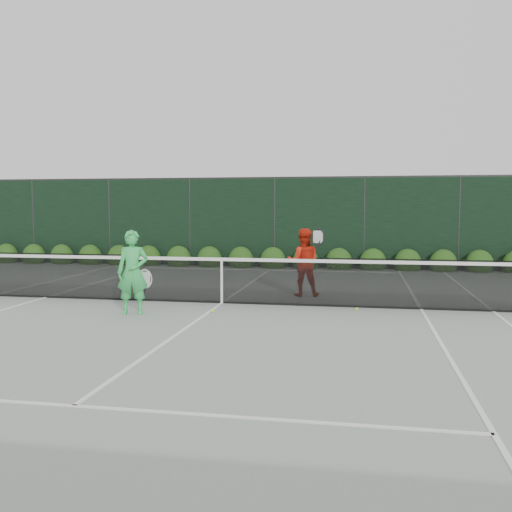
# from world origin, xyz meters

# --- Properties ---
(ground) EXTENTS (80.00, 80.00, 0.00)m
(ground) POSITION_xyz_m (0.00, 0.00, 0.00)
(ground) COLOR gray
(ground) RESTS_ON ground
(tennis_net) EXTENTS (12.90, 0.10, 1.07)m
(tennis_net) POSITION_xyz_m (-0.02, 0.00, 0.53)
(tennis_net) COLOR black
(tennis_net) RESTS_ON ground
(player_woman) EXTENTS (0.68, 0.51, 1.62)m
(player_woman) POSITION_xyz_m (-1.39, -1.47, 0.81)
(player_woman) COLOR #3AC55C
(player_woman) RESTS_ON ground
(player_man) EXTENTS (0.91, 0.68, 1.56)m
(player_man) POSITION_xyz_m (1.60, 1.34, 0.78)
(player_man) COLOR red
(player_man) RESTS_ON ground
(court_lines) EXTENTS (11.03, 23.83, 0.01)m
(court_lines) POSITION_xyz_m (0.00, 0.00, 0.01)
(court_lines) COLOR white
(court_lines) RESTS_ON ground
(windscreen_fence) EXTENTS (32.00, 21.07, 3.06)m
(windscreen_fence) POSITION_xyz_m (0.00, -2.71, 1.51)
(windscreen_fence) COLOR black
(windscreen_fence) RESTS_ON ground
(hedge_row) EXTENTS (31.66, 0.65, 0.94)m
(hedge_row) POSITION_xyz_m (-0.00, 7.15, 0.23)
(hedge_row) COLOR #15330E
(hedge_row) RESTS_ON ground
(tennis_balls) EXTENTS (5.20, 1.62, 0.07)m
(tennis_balls) POSITION_xyz_m (0.21, -0.31, 0.03)
(tennis_balls) COLOR #D2E432
(tennis_balls) RESTS_ON ground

